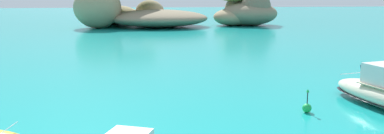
{
  "coord_description": "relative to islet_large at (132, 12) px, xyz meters",
  "views": [
    {
      "loc": [
        -3.39,
        -12.03,
        7.12
      ],
      "look_at": [
        0.82,
        20.3,
        1.03
      ],
      "focal_mm": 36.72,
      "sensor_mm": 36.0,
      "label": 1
    }
  ],
  "objects": [
    {
      "name": "islet_large",
      "position": [
        0.0,
        0.0,
        0.0
      ],
      "size": [
        32.07,
        29.73,
        8.58
      ],
      "color": "#84755B",
      "rests_on": "ground"
    },
    {
      "name": "islet_small",
      "position": [
        25.92,
        -0.16,
        0.12
      ],
      "size": [
        16.72,
        13.98,
        7.97
      ],
      "color": "#84755B",
      "rests_on": "ground"
    },
    {
      "name": "channel_buoy",
      "position": [
        11.85,
        -66.96,
        -2.74
      ],
      "size": [
        0.56,
        0.56,
        1.48
      ],
      "color": "green",
      "rests_on": "ground"
    }
  ]
}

